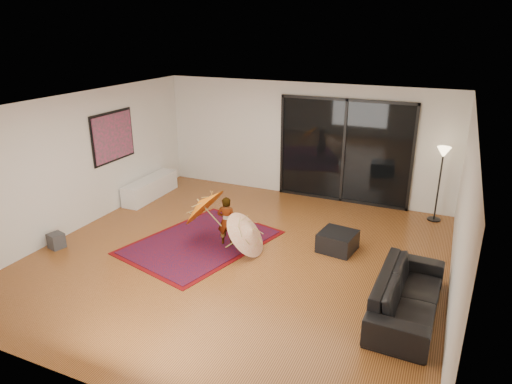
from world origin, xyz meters
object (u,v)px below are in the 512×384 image
Objects in this scene: child at (227,221)px; sofa at (407,295)px; ottoman at (338,241)px; media_console at (150,188)px.

sofa is at bearing 150.36° from child.
child reaches higher than ottoman.
child is (2.85, -1.52, 0.25)m from media_console.
sofa is 2.07m from ottoman.
ottoman is at bearing -11.26° from media_console.
ottoman is 0.65× the size of child.
media_console is 2.71× the size of ottoman.
sofa is (6.20, -2.42, 0.07)m from media_console.
media_console is at bearing 169.49° from ottoman.
sofa is 3.47m from child.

